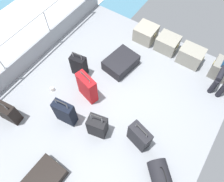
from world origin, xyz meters
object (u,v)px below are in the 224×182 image
object	(u,v)px
suitcase_2	(8,112)
suitcase_3	(65,113)
cargo_crate_1	(167,43)
suitcase_7	(87,87)
suitcase_0	(121,63)
suitcase_6	(139,136)
suitcase_4	(43,180)
paper_cup	(52,89)
cargo_crate_2	(191,56)
duffel_bag	(161,178)
cargo_crate_0	(146,33)
suitcase_1	(79,65)
suitcase_5	(98,126)

from	to	relation	value
suitcase_2	suitcase_3	distance (m)	1.16
cargo_crate_1	suitcase_7	world-z (taller)	suitcase_7
suitcase_0	suitcase_6	bearing A→B (deg)	-46.74
suitcase_4	paper_cup	world-z (taller)	suitcase_4
suitcase_2	cargo_crate_2	bearing A→B (deg)	54.84
suitcase_6	suitcase_7	xyz separation A→B (m)	(-1.43, 0.28, 0.07)
cargo_crate_1	duffel_bag	distance (m)	3.17
cargo_crate_0	duffel_bag	world-z (taller)	duffel_bag
suitcase_0	cargo_crate_0	bearing A→B (deg)	88.34
suitcase_3	suitcase_6	size ratio (longest dim) A/B	1.19
cargo_crate_0	suitcase_3	xyz separation A→B (m)	(-0.20, -2.90, 0.12)
duffel_bag	suitcase_3	bearing A→B (deg)	-179.56
suitcase_2	suitcase_6	size ratio (longest dim) A/B	1.05
suitcase_4	cargo_crate_2	bearing A→B (deg)	75.63
suitcase_1	paper_cup	world-z (taller)	suitcase_1
suitcase_1	suitcase_2	bearing A→B (deg)	-104.96
suitcase_5	cargo_crate_1	bearing A→B (deg)	87.33
cargo_crate_2	suitcase_0	bearing A→B (deg)	-140.71
suitcase_0	paper_cup	size ratio (longest dim) A/B	8.35
suitcase_3	suitcase_4	xyz separation A→B (m)	(0.43, -1.15, -0.21)
cargo_crate_0	duffel_bag	size ratio (longest dim) A/B	0.81
suitcase_0	suitcase_4	size ratio (longest dim) A/B	1.15
suitcase_2	paper_cup	xyz separation A→B (m)	(0.24, 0.97, -0.20)
suitcase_4	duffel_bag	world-z (taller)	duffel_bag
suitcase_3	paper_cup	world-z (taller)	suitcase_3
suitcase_4	suitcase_3	bearing A→B (deg)	110.64
suitcase_0	suitcase_5	world-z (taller)	suitcase_5
cargo_crate_0	suitcase_4	bearing A→B (deg)	-86.64
cargo_crate_1	suitcase_5	bearing A→B (deg)	-92.67
suitcase_0	suitcase_3	distance (m)	1.79
cargo_crate_1	suitcase_1	world-z (taller)	suitcase_1
suitcase_2	suitcase_5	size ratio (longest dim) A/B	0.90
suitcase_7	duffel_bag	world-z (taller)	suitcase_7
suitcase_4	paper_cup	bearing A→B (deg)	128.01
suitcase_0	suitcase_4	distance (m)	2.94
cargo_crate_2	suitcase_3	xyz separation A→B (m)	(-1.45, -2.83, 0.10)
suitcase_6	suitcase_2	bearing A→B (deg)	-156.92
cargo_crate_1	suitcase_0	xyz separation A→B (m)	(-0.65, -1.13, -0.05)
suitcase_3	paper_cup	bearing A→B (deg)	154.60
suitcase_1	duffel_bag	world-z (taller)	suitcase_1
suitcase_1	suitcase_2	distance (m)	1.76
suitcase_2	suitcase_3	world-z (taller)	suitcase_3
duffel_bag	suitcase_7	bearing A→B (deg)	162.13
suitcase_0	duffel_bag	bearing A→B (deg)	-41.94
suitcase_5	suitcase_7	world-z (taller)	suitcase_7
cargo_crate_0	duffel_bag	xyz separation A→B (m)	(1.93, -2.88, -0.01)
suitcase_3	suitcase_6	world-z (taller)	suitcase_3
cargo_crate_2	paper_cup	world-z (taller)	cargo_crate_2
suitcase_0	paper_cup	bearing A→B (deg)	-122.32
suitcase_3	suitcase_4	size ratio (longest dim) A/B	1.05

